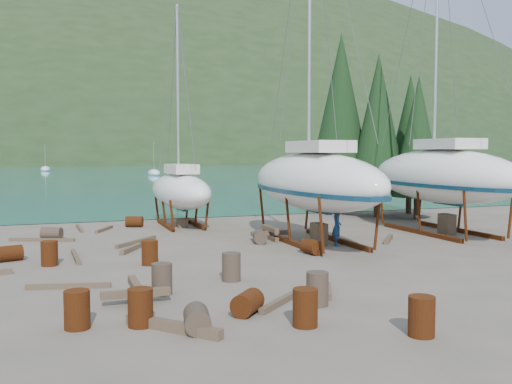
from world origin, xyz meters
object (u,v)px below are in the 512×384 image
object	(u,v)px
worker	(337,227)
large_sailboat_near	(314,181)
small_sailboat_shore	(180,190)
large_sailboat_far	(441,175)

from	to	relation	value
worker	large_sailboat_near	bearing A→B (deg)	47.24
large_sailboat_near	small_sailboat_shore	bearing A→B (deg)	118.33
large_sailboat_far	small_sailboat_shore	bearing A→B (deg)	151.16
large_sailboat_far	small_sailboat_shore	world-z (taller)	large_sailboat_far
worker	small_sailboat_shore	bearing A→B (deg)	46.13
large_sailboat_far	worker	xyz separation A→B (m)	(-6.58, -1.71, -2.04)
small_sailboat_shore	worker	size ratio (longest dim) A/B	7.19
large_sailboat_far	worker	distance (m)	7.10
large_sailboat_far	small_sailboat_shore	xyz separation A→B (m)	(-11.52, 6.84, -0.91)
small_sailboat_shore	worker	bearing A→B (deg)	-65.56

